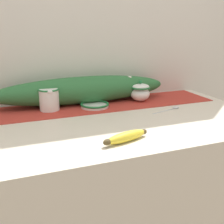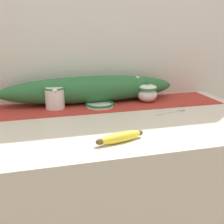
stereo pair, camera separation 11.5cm
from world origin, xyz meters
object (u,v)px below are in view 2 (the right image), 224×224
Objects in this scene: cream_pitcher at (55,97)px; spoon at (180,110)px; small_dish at (100,105)px; sugar_bowl at (147,92)px; banana at (120,137)px.

cream_pitcher reaches higher than spoon.
cream_pitcher reaches higher than small_dish.
spoon is (0.35, -0.16, -0.01)m from small_dish.
sugar_bowl reaches higher than banana.
cream_pitcher is 0.22m from small_dish.
banana is (-0.29, -0.48, -0.03)m from sugar_bowl.
cream_pitcher is 1.03× the size of sugar_bowl.
sugar_bowl is 0.59× the size of banana.
small_dish reaches higher than spoon.
sugar_bowl is at bearing 99.81° from spoon.
banana reaches higher than spoon.
small_dish is at bearing -173.91° from sugar_bowl.
small_dish is 0.75× the size of banana.
small_dish is at bearing 139.71° from spoon.
banana is (-0.03, -0.45, 0.00)m from small_dish.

